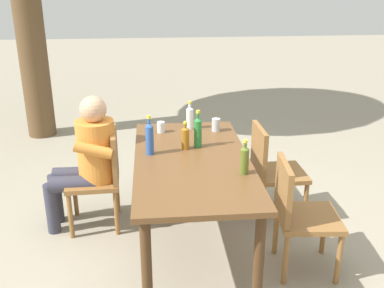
% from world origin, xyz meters
% --- Properties ---
extents(ground_plane, '(24.00, 24.00, 0.00)m').
position_xyz_m(ground_plane, '(0.00, 0.00, 0.00)').
color(ground_plane, gray).
extents(dining_table, '(1.73, 0.88, 0.77)m').
position_xyz_m(dining_table, '(0.00, 0.00, 0.68)').
color(dining_table, brown).
rests_on(dining_table, ground_plane).
extents(chair_far_right, '(0.46, 0.46, 0.87)m').
position_xyz_m(chair_far_right, '(0.39, 0.74, 0.49)').
color(chair_far_right, olive).
rests_on(chair_far_right, ground_plane).
extents(chair_near_right, '(0.45, 0.45, 0.87)m').
position_xyz_m(chair_near_right, '(0.39, -0.74, 0.49)').
color(chair_near_right, olive).
rests_on(chair_near_right, ground_plane).
extents(chair_near_left, '(0.48, 0.48, 0.87)m').
position_xyz_m(chair_near_left, '(-0.38, -0.74, 0.49)').
color(chair_near_left, olive).
rests_on(chair_near_left, ground_plane).
extents(person_in_white_shirt, '(0.47, 0.62, 1.18)m').
position_xyz_m(person_in_white_shirt, '(0.39, 0.85, 0.66)').
color(person_in_white_shirt, orange).
rests_on(person_in_white_shirt, ground_plane).
extents(bottle_green, '(0.06, 0.06, 0.31)m').
position_xyz_m(bottle_green, '(0.24, -0.07, 0.90)').
color(bottle_green, '#287A38').
rests_on(bottle_green, dining_table).
extents(bottle_blue, '(0.06, 0.06, 0.32)m').
position_xyz_m(bottle_blue, '(0.12, 0.32, 0.91)').
color(bottle_blue, '#2D56A3').
rests_on(bottle_blue, dining_table).
extents(bottle_clear, '(0.06, 0.06, 0.26)m').
position_xyz_m(bottle_clear, '(0.69, -0.04, 0.88)').
color(bottle_clear, white).
rests_on(bottle_clear, dining_table).
extents(bottle_olive, '(0.06, 0.06, 0.26)m').
position_xyz_m(bottle_olive, '(-0.30, -0.34, 0.88)').
color(bottle_olive, '#566623').
rests_on(bottle_olive, dining_table).
extents(bottle_amber, '(0.06, 0.06, 0.23)m').
position_xyz_m(bottle_amber, '(0.20, 0.03, 0.87)').
color(bottle_amber, '#996019').
rests_on(bottle_amber, dining_table).
extents(cup_glass, '(0.07, 0.07, 0.10)m').
position_xyz_m(cup_glass, '(0.62, 0.22, 0.82)').
color(cup_glass, silver).
rests_on(cup_glass, dining_table).
extents(cup_steel, '(0.08, 0.08, 0.12)m').
position_xyz_m(cup_steel, '(0.61, -0.27, 0.83)').
color(cup_steel, '#B2B7BC').
rests_on(cup_steel, dining_table).
extents(backpack_by_near_side, '(0.33, 0.23, 0.41)m').
position_xyz_m(backpack_by_near_side, '(1.23, 0.19, 0.20)').
color(backpack_by_near_side, '#2D4784').
rests_on(backpack_by_near_side, ground_plane).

